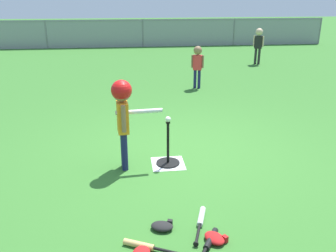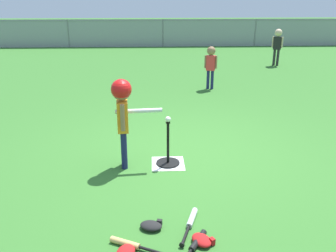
# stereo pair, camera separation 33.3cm
# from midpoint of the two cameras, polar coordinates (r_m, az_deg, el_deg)

# --- Properties ---
(ground_plane) EXTENTS (60.00, 60.00, 0.00)m
(ground_plane) POSITION_cam_midpoint_polar(r_m,az_deg,el_deg) (5.27, 1.01, -4.28)
(ground_plane) COLOR #336B28
(home_plate) EXTENTS (0.44, 0.44, 0.01)m
(home_plate) POSITION_cam_midpoint_polar(r_m,az_deg,el_deg) (4.95, -1.94, -5.96)
(home_plate) COLOR white
(home_plate) RESTS_ON ground_plane
(batting_tee) EXTENTS (0.32, 0.32, 0.61)m
(batting_tee) POSITION_cam_midpoint_polar(r_m,az_deg,el_deg) (4.91, -1.95, -5.04)
(batting_tee) COLOR black
(batting_tee) RESTS_ON ground_plane
(baseball_on_tee) EXTENTS (0.07, 0.07, 0.07)m
(baseball_on_tee) POSITION_cam_midpoint_polar(r_m,az_deg,el_deg) (4.70, -2.03, 1.05)
(baseball_on_tee) COLOR white
(baseball_on_tee) RESTS_ON batting_tee
(batter_child) EXTENTS (0.64, 0.34, 1.20)m
(batter_child) POSITION_cam_midpoint_polar(r_m,az_deg,el_deg) (4.58, -9.23, 3.00)
(batter_child) COLOR #191E4C
(batter_child) RESTS_ON ground_plane
(fielder_near_right) EXTENTS (0.29, 0.20, 1.02)m
(fielder_near_right) POSITION_cam_midpoint_polar(r_m,az_deg,el_deg) (8.74, 3.59, 10.14)
(fielder_near_right) COLOR #191E4C
(fielder_near_right) RESTS_ON ground_plane
(fielder_deep_right) EXTENTS (0.30, 0.23, 1.14)m
(fielder_deep_right) POSITION_cam_midpoint_polar(r_m,az_deg,el_deg) (12.15, 13.34, 12.89)
(fielder_deep_right) COLOR #262626
(fielder_deep_right) RESTS_ON ground_plane
(spare_bat_silver) EXTENTS (0.24, 0.59, 0.06)m
(spare_bat_silver) POSITION_cam_midpoint_polar(r_m,az_deg,el_deg) (3.78, 2.59, -14.68)
(spare_bat_silver) COLOR silver
(spare_bat_silver) RESTS_ON ground_plane
(spare_bat_wood) EXTENTS (0.56, 0.31, 0.06)m
(spare_bat_wood) POSITION_cam_midpoint_polar(r_m,az_deg,el_deg) (3.47, -6.52, -18.41)
(spare_bat_wood) COLOR #DBB266
(spare_bat_wood) RESTS_ON ground_plane
(spare_bat_black) EXTENTS (0.35, 0.54, 0.06)m
(spare_bat_black) POSITION_cam_midpoint_polar(r_m,az_deg,el_deg) (3.49, 3.63, -18.02)
(spare_bat_black) COLOR black
(spare_bat_black) RESTS_ON ground_plane
(glove_tossed_aside) EXTENTS (0.26, 0.22, 0.07)m
(glove_tossed_aside) POSITION_cam_midpoint_polar(r_m,az_deg,el_deg) (3.69, -3.57, -15.57)
(glove_tossed_aside) COLOR black
(glove_tossed_aside) RESTS_ON ground_plane
(glove_outfield_drop) EXTENTS (0.25, 0.27, 0.07)m
(glove_outfield_drop) POSITION_cam_midpoint_polar(r_m,az_deg,el_deg) (3.54, 4.67, -17.31)
(glove_outfield_drop) COLOR #B21919
(glove_outfield_drop) RESTS_ON ground_plane
(outfield_fence) EXTENTS (16.06, 0.06, 1.15)m
(outfield_fence) POSITION_cam_midpoint_polar(r_m,az_deg,el_deg) (15.91, -4.62, 14.56)
(outfield_fence) COLOR slate
(outfield_fence) RESTS_ON ground_plane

